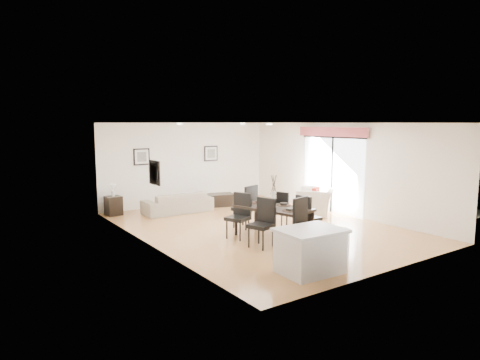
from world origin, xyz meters
TOP-DOWN VIEW (x-y plane):
  - ground at (0.00, 0.00)m, footprint 8.00×8.00m
  - wall_back at (0.00, 4.00)m, footprint 6.00×0.04m
  - wall_front at (0.00, -4.00)m, footprint 6.00×0.04m
  - wall_left at (-3.00, 0.00)m, footprint 0.04×8.00m
  - wall_right at (3.00, 0.00)m, footprint 0.04×8.00m
  - ceiling at (0.00, 0.00)m, footprint 6.00×8.00m
  - sofa at (-0.94, 2.86)m, footprint 2.10×0.85m
  - armchair at (2.34, 0.33)m, footprint 1.57×1.55m
  - courtyard_plant_a at (5.87, -0.32)m, footprint 0.77×0.70m
  - courtyard_plant_b at (5.42, 1.55)m, footprint 0.44×0.44m
  - dining_table at (-0.35, -1.01)m, footprint 1.31×1.95m
  - dining_chair_wnear at (-0.98, -1.43)m, footprint 0.60×0.60m
  - dining_chair_wfar at (-0.98, -0.53)m, footprint 0.62×0.62m
  - dining_chair_enear at (0.27, -1.46)m, footprint 0.49×0.49m
  - dining_chair_efar at (0.28, -0.59)m, footprint 0.57×0.57m
  - dining_chair_head at (-0.38, -2.10)m, footprint 0.61×0.61m
  - dining_chair_foot at (-0.32, 0.09)m, footprint 0.63×0.63m
  - vase at (-0.35, -1.01)m, footprint 0.98×1.49m
  - coffee_table at (0.63, 3.06)m, footprint 1.11×0.83m
  - side_table at (-2.66, 3.61)m, footprint 0.45×0.45m
  - table_lamp at (-2.66, 3.61)m, footprint 0.19×0.19m
  - cushion at (2.23, 0.22)m, footprint 0.39×0.28m
  - kitchen_island at (-1.30, -3.23)m, footprint 1.21×0.95m
  - bar_stool at (-0.50, -3.23)m, footprint 0.32×0.32m
  - framed_print_back_left at (-1.60, 3.97)m, footprint 0.52×0.04m
  - framed_print_back_right at (0.90, 3.97)m, footprint 0.52×0.04m
  - framed_print_left_wall at (-2.97, -0.20)m, footprint 0.04×0.52m
  - sliding_door at (2.96, 0.30)m, footprint 0.12×2.70m
  - courtyard at (6.16, 0.87)m, footprint 6.00×6.00m

SIDE VIEW (x-z plane):
  - ground at x=0.00m, z-range 0.00..0.00m
  - coffee_table at x=0.63m, z-range 0.00..0.39m
  - side_table at x=-2.66m, z-range 0.00..0.56m
  - sofa at x=-0.94m, z-range 0.00..0.61m
  - courtyard_plant_b at x=5.42m, z-range 0.00..0.63m
  - courtyard_plant_a at x=5.87m, z-range 0.00..0.74m
  - armchair at x=2.34m, z-range 0.00..0.77m
  - kitchen_island at x=-1.30m, z-range 0.01..0.82m
  - dining_chair_efar at x=0.28m, z-range 0.06..1.06m
  - dining_chair_enear at x=0.27m, z-range 0.06..1.08m
  - dining_chair_wfar at x=-0.98m, z-range 0.06..1.12m
  - dining_chair_wnear at x=-0.98m, z-range 0.06..1.13m
  - bar_stool at x=-0.50m, z-range 0.25..0.95m
  - dining_chair_foot at x=-0.32m, z-range 0.07..1.18m
  - dining_chair_head at x=-0.38m, z-range 0.07..1.18m
  - cushion at x=2.23m, z-range 0.44..0.82m
  - dining_table at x=-0.35m, z-range 0.30..1.04m
  - table_lamp at x=-2.66m, z-range 0.61..0.98m
  - courtyard at x=6.16m, z-range -0.08..1.92m
  - vase at x=-0.35m, z-range 0.68..1.43m
  - wall_back at x=0.00m, z-range 0.00..2.70m
  - wall_front at x=0.00m, z-range 0.00..2.70m
  - wall_left at x=-3.00m, z-range 0.00..2.70m
  - wall_right at x=3.00m, z-range 0.00..2.70m
  - framed_print_back_left at x=-1.60m, z-range 1.39..1.91m
  - framed_print_back_right at x=0.90m, z-range 1.39..1.91m
  - framed_print_left_wall at x=-2.97m, z-range 1.39..1.91m
  - sliding_door at x=2.96m, z-range 0.38..2.95m
  - ceiling at x=0.00m, z-range 2.69..2.71m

